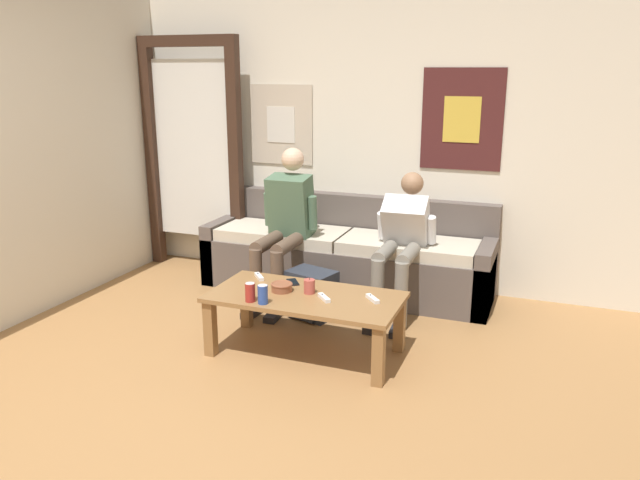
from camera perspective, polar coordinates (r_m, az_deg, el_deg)
ground_plane at (r=3.57m, az=-13.70°, el=-16.59°), size 18.00×18.00×0.00m
wall_back at (r=5.56m, az=1.98°, el=9.34°), size 10.00×0.07×2.55m
door_frame at (r=5.98m, az=-11.57°, el=8.72°), size 1.00×0.10×2.15m
couch at (r=5.38m, az=2.44°, el=-1.63°), size 2.47×0.69×0.79m
coffee_table at (r=4.17m, az=-1.34°, el=-5.88°), size 1.27×0.63×0.42m
person_seated_adult at (r=5.07m, az=-3.23°, el=1.78°), size 0.47×0.82×1.24m
person_seated_teen at (r=4.84m, az=7.50°, el=0.15°), size 0.47×0.92×1.07m
backpack at (r=4.83m, az=-0.84°, el=-5.06°), size 0.41×0.35×0.37m
ceramic_bowl at (r=4.21m, az=-3.52°, el=-4.27°), size 0.15×0.15×0.06m
pillar_candle at (r=4.16m, az=-0.98°, el=-4.26°), size 0.07×0.07×0.11m
drink_can_blue at (r=4.00m, az=-5.25°, el=-4.97°), size 0.07×0.07×0.12m
drink_can_red at (r=4.04m, az=-6.40°, el=-4.77°), size 0.07×0.07×0.12m
game_controller_near_left at (r=4.06m, az=0.37°, el=-5.30°), size 0.12×0.13×0.03m
game_controller_near_right at (r=4.06m, az=4.83°, el=-5.37°), size 0.12×0.13×0.03m
game_controller_far_center at (r=4.49m, az=-5.59°, el=-3.35°), size 0.12×0.13×0.03m
cell_phone at (r=4.38m, az=-2.51°, el=-3.86°), size 0.13×0.15×0.01m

